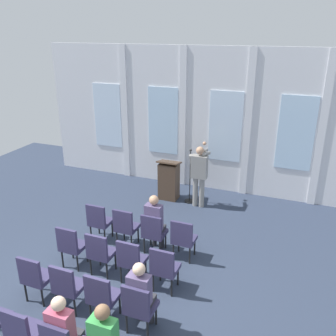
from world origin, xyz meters
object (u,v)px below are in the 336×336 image
object	(u,v)px
chair_r0_c1	(125,225)
chair_r2_c2	(102,295)
chair_r0_c0	(99,220)
audience_r2_c3	(141,293)
chair_r2_c3	(139,305)
audience_r3_c2	(64,329)
chair_r1_c1	(100,251)
chair_r0_c2	(153,231)
chair_r1_c0	(71,244)
mic_stand	(190,191)
chair_r0_c3	(183,237)
chair_r1_c2	(131,259)
speaker	(199,172)
chair_r3_c1	(23,330)
chair_r1_c3	(164,267)
chair_r2_c0	(35,276)
audience_r0_c2	(155,221)
lectern	(169,180)
chair_r2_c1	(67,285)

from	to	relation	value
chair_r0_c1	chair_r2_c2	xyz separation A→B (m)	(0.67, -2.11, 0.00)
chair_r0_c0	audience_r2_c3	world-z (taller)	audience_r2_c3
chair_r2_c3	audience_r3_c2	distance (m)	1.19
chair_r1_c1	chair_r2_c3	xyz separation A→B (m)	(1.33, -1.05, 0.00)
chair_r0_c2	chair_r1_c0	bearing A→B (deg)	-141.71
mic_stand	chair_r0_c2	xyz separation A→B (m)	(0.05, -2.63, 0.20)
chair_r0_c3	chair_r1_c2	bearing A→B (deg)	-122.34
speaker	chair_r3_c1	xyz separation A→B (m)	(-0.92, -5.65, -0.46)
audience_r2_c3	chair_r1_c3	bearing A→B (deg)	90.00
chair_r1_c2	chair_r2_c0	bearing A→B (deg)	-141.71
audience_r0_c2	chair_r2_c3	bearing A→B (deg)	-73.04
chair_r0_c0	mic_stand	bearing A→B (deg)	63.91
audience_r0_c2	mic_stand	bearing A→B (deg)	91.02
speaker	lectern	distance (m)	1.03
chair_r0_c3	chair_r2_c1	xyz separation A→B (m)	(-1.33, -2.11, 0.00)
chair_r1_c0	chair_r3_c1	xyz separation A→B (m)	(0.67, -2.11, 0.00)
mic_stand	chair_r0_c3	distance (m)	2.74
chair_r2_c3	audience_r3_c2	world-z (taller)	audience_r3_c2
lectern	chair_r1_c3	bearing A→B (deg)	-70.11
audience_r3_c2	chair_r2_c3	bearing A→B (deg)	55.50
chair_r0_c3	chair_r2_c0	distance (m)	2.91
chair_r1_c0	chair_r2_c1	world-z (taller)	same
audience_r2_c3	chair_r2_c3	bearing A→B (deg)	-90.00
chair_r0_c0	audience_r2_c3	distance (m)	2.85
mic_stand	chair_r1_c3	size ratio (longest dim) A/B	1.65
lectern	chair_r1_c2	size ratio (longest dim) A/B	1.23
lectern	chair_r2_c1	xyz separation A→B (m)	(-0.00, -4.74, -0.02)
chair_r0_c0	chair_r3_c1	size ratio (longest dim) A/B	1.00
chair_r0_c2	chair_r1_c0	size ratio (longest dim) A/B	1.00
audience_r3_c2	speaker	bearing A→B (deg)	87.41
chair_r0_c1	chair_r2_c3	world-z (taller)	same
chair_r1_c2	audience_r3_c2	distance (m)	2.03
chair_r0_c1	chair_r2_c3	size ratio (longest dim) A/B	1.00
chair_r0_c1	chair_r1_c0	bearing A→B (deg)	-122.34
chair_r1_c1	audience_r3_c2	xyz separation A→B (m)	(0.67, -2.02, 0.18)
chair_r0_c1	mic_stand	bearing A→B (deg)	76.71
speaker	chair_r1_c3	distance (m)	3.60
chair_r0_c1	chair_r0_c2	size ratio (longest dim) A/B	1.00
lectern	chair_r0_c1	world-z (taller)	lectern
speaker	chair_r3_c1	world-z (taller)	speaker
chair_r1_c1	chair_r2_c2	size ratio (longest dim) A/B	1.00
chair_r1_c1	chair_r1_c2	xyz separation A→B (m)	(0.67, 0.00, 0.00)
audience_r2_c3	audience_r3_c2	distance (m)	1.25
chair_r1_c2	chair_r2_c3	distance (m)	1.25
chair_r0_c3	chair_r1_c2	world-z (taller)	same
chair_r1_c2	chair_r2_c1	bearing A→B (deg)	-122.34
chair_r2_c1	chair_r2_c2	distance (m)	0.67
speaker	chair_r1_c1	xyz separation A→B (m)	(-0.92, -3.54, -0.46)
chair_r1_c0	chair_r3_c1	size ratio (longest dim) A/B	1.00
chair_r2_c3	audience_r2_c3	size ratio (longest dim) A/B	0.73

